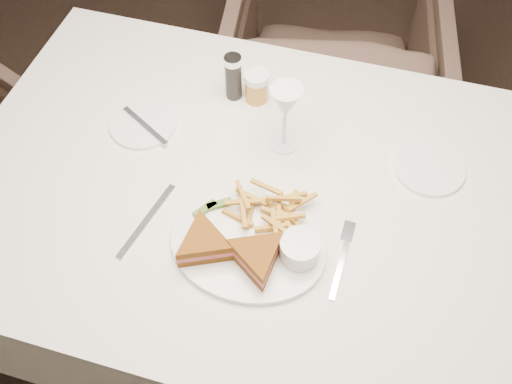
% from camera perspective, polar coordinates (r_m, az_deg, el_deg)
% --- Properties ---
extents(ground, '(5.00, 5.00, 0.00)m').
position_cam_1_polar(ground, '(2.10, -0.79, -2.74)').
color(ground, black).
rests_on(ground, ground).
extents(table, '(1.44, 1.01, 0.75)m').
position_cam_1_polar(table, '(1.57, 0.62, -7.55)').
color(table, silver).
rests_on(table, ground).
extents(chair_far, '(0.85, 0.81, 0.74)m').
position_cam_1_polar(chair_far, '(2.10, 7.50, 12.54)').
color(chair_far, '#46332B').
rests_on(chair_far, ground).
extents(table_setting, '(0.82, 0.59, 0.18)m').
position_cam_1_polar(table_setting, '(1.19, 0.26, -0.59)').
color(table_setting, white).
rests_on(table_setting, table).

